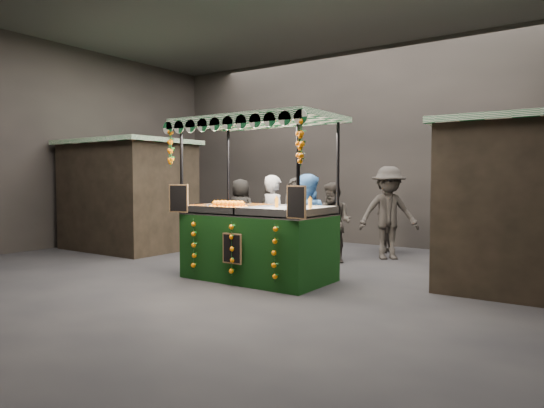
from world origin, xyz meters
The scene contains 13 objects.
ground centered at (0.00, 0.00, 0.00)m, with size 12.00×12.00×0.00m, color black.
market_hall centered at (0.00, 0.00, 3.38)m, with size 12.10×10.10×5.05m.
neighbour_stall_left centered at (-4.40, 1.00, 1.31)m, with size 3.00×2.20×2.60m.
juice_stall centered at (0.33, -0.15, 0.84)m, with size 2.79×1.64×2.70m.
vendor_grey centered at (-0.08, 0.93, 0.88)m, with size 0.76×0.64×1.76m.
vendor_blue centered at (0.69, 0.83, 0.89)m, with size 0.90×0.73×1.78m.
shopper_0 centered at (-0.66, 2.62, 0.86)m, with size 0.74×0.65×1.72m.
shopper_1 centered at (0.59, 2.09, 0.81)m, with size 0.81×0.64×1.62m.
shopper_2 centered at (-1.28, 2.53, 0.79)m, with size 1.00×0.65×1.57m.
shopper_3 centered at (1.35, 3.10, 0.97)m, with size 1.44×1.34×1.95m.
shopper_4 centered at (-2.60, 3.10, 0.84)m, with size 0.89×0.65×1.68m.
shopper_5 centered at (3.10, 2.63, 0.81)m, with size 1.24×1.52×1.63m.
shopper_6 centered at (0.94, 3.97, 0.80)m, with size 0.47×0.64×1.59m.
Camera 1 is at (5.17, -6.73, 1.70)m, focal length 32.40 mm.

